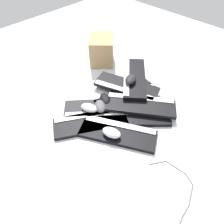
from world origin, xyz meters
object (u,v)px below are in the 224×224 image
Objects in this scene: cardboard_box at (102,50)px; mouse_3 at (130,79)px; mouse_0 at (111,133)px; mouse_2 at (105,99)px; mouse_1 at (100,106)px; keyboard_7 at (134,77)px; keyboard_4 at (99,109)px; keyboard_1 at (118,133)px; keyboard_3 at (126,95)px; keyboard_0 at (91,122)px; keyboard_2 at (134,116)px; mouse_4 at (89,108)px; keyboard_5 at (126,87)px; keyboard_6 at (140,105)px.

mouse_3 is at bearing 72.36° from cardboard_box.
mouse_2 is (-0.16, -0.22, 0.00)m from mouse_0.
mouse_1 is 1.00× the size of mouse_3.
keyboard_4 is at bearing 0.08° from keyboard_7.
cardboard_box is (-0.46, -0.61, 0.09)m from keyboard_1.
keyboard_3 is 0.11m from mouse_3.
mouse_3 reaches higher than mouse_0.
keyboard_4 is at bearing -157.81° from keyboard_0.
mouse_2 is (-0.12, -0.23, 0.04)m from keyboard_1.
keyboard_2 is 0.92× the size of keyboard_3.
keyboard_2 is at bearing -173.94° from keyboard_1.
mouse_3 reaches higher than mouse_2.
mouse_2 is (-0.18, -0.06, 0.04)m from keyboard_0.
mouse_0 and mouse_4 have the same top height.
mouse_4 is (0.32, -0.03, 0.01)m from keyboard_5.
keyboard_4 is at bearing -104.77° from keyboard_1.
mouse_2 is at bearing -118.23° from keyboard_1.
keyboard_1 is 4.17× the size of mouse_4.
keyboard_7 reaches higher than mouse_4.
keyboard_5 is 0.32m from mouse_4.
cardboard_box reaches higher than mouse_4.
keyboard_4 is 0.35m from keyboard_7.
mouse_0 is at bearing 64.44° from keyboard_4.
keyboard_0 is at bearing 1.36° from keyboard_3.
keyboard_7 is (-0.08, -0.01, 0.03)m from keyboard_5.
keyboard_0 is 1.98× the size of cardboard_box.
mouse_0 reaches higher than keyboard_3.
cardboard_box is at bearing -110.43° from keyboard_5.
mouse_4 is at bearing 38.33° from cardboard_box.
mouse_1 is (0.11, -0.19, 0.04)m from keyboard_2.
keyboard_3 is at bearing 57.08° from mouse_4.
keyboard_0 is 0.27m from keyboard_2.
keyboard_1 is at bearing 33.03° from keyboard_3.
keyboard_7 is 0.40m from mouse_4.
mouse_1 is at bearing 34.85° from mouse_4.
mouse_3 is (-0.02, 0.01, 0.07)m from keyboard_5.
mouse_3 reaches higher than keyboard_5.
keyboard_5 is at bearing 115.55° from mouse_2.
keyboard_0 is at bearing 160.37° from mouse_3.
mouse_2 is at bearing 62.95° from mouse_4.
keyboard_2 is 0.22m from mouse_2.
mouse_4 is 0.48× the size of cardboard_box.
keyboard_4 is 3.88× the size of mouse_2.
keyboard_0 is at bearing 6.38° from keyboard_5.
mouse_0 is at bearing -15.06° from keyboard_1.
mouse_4 is (0.24, -0.21, 0.01)m from keyboard_6.
keyboard_2 is 0.26m from mouse_3.
keyboard_2 is 3.82× the size of mouse_1.
mouse_0 is at bearing 95.09° from keyboard_0.
keyboard_3 is at bearing 17.67° from keyboard_7.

